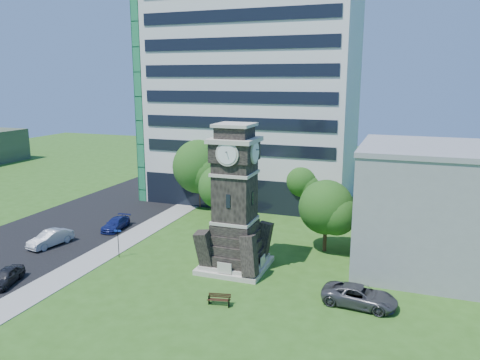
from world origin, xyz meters
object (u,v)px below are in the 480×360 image
at_px(car_east_lot, 360,296).
at_px(park_bench, 219,299).
at_px(car_street_south, 6,276).
at_px(car_street_north, 116,224).
at_px(car_street_mid, 50,238).
at_px(street_sign, 118,240).
at_px(clock_tower, 235,208).

height_order(car_east_lot, park_bench, car_east_lot).
bearing_deg(car_street_south, car_street_north, 73.48).
height_order(car_street_north, park_bench, car_street_north).
relative_size(car_street_south, park_bench, 2.32).
relative_size(car_street_mid, street_sign, 1.68).
bearing_deg(car_east_lot, car_street_south, 107.59).
height_order(car_street_mid, car_east_lot, car_street_mid).
bearing_deg(car_street_north, street_sign, -59.35).
bearing_deg(park_bench, car_street_south, 176.54).
bearing_deg(park_bench, car_street_north, 132.73).
bearing_deg(park_bench, car_street_mid, 152.35).
xyz_separation_m(car_street_south, park_bench, (16.94, 2.50, -0.19)).
xyz_separation_m(car_street_mid, car_street_north, (2.99, 6.35, -0.12)).
bearing_deg(car_street_mid, street_sign, 7.80).
relative_size(car_street_south, street_sign, 1.40).
relative_size(park_bench, street_sign, 0.61).
relative_size(car_street_south, car_street_mid, 0.84).
xyz_separation_m(car_street_south, car_street_north, (0.14, 14.45, -0.03)).
relative_size(car_east_lot, street_sign, 1.97).
distance_m(car_street_mid, car_street_north, 7.02).
bearing_deg(clock_tower, car_street_south, -149.63).
bearing_deg(park_bench, car_east_lot, 7.30).
relative_size(car_street_south, car_east_lot, 0.71).
distance_m(car_street_south, street_sign, 9.32).
distance_m(car_street_south, car_street_mid, 8.59).
bearing_deg(car_east_lot, car_street_north, 76.86).
distance_m(clock_tower, street_sign, 11.29).
height_order(car_street_north, car_east_lot, car_east_lot).
relative_size(clock_tower, park_bench, 7.60).
height_order(clock_tower, car_street_south, clock_tower).
height_order(car_street_south, car_street_mid, car_street_mid).
height_order(clock_tower, car_street_north, clock_tower).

